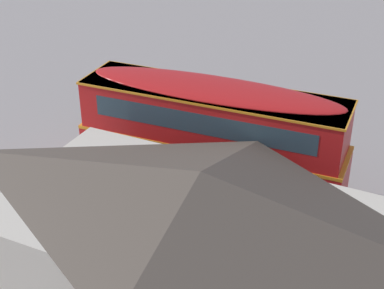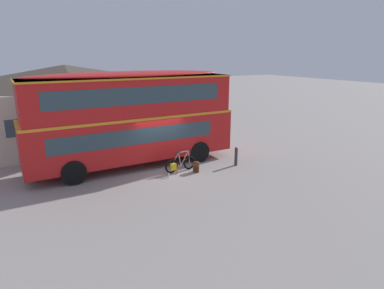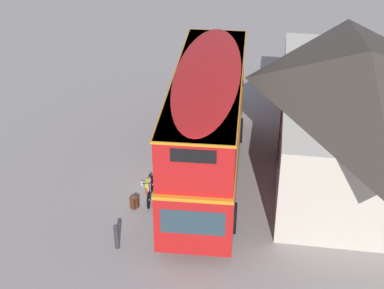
{
  "view_description": "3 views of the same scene",
  "coord_description": "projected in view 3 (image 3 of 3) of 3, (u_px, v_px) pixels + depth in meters",
  "views": [
    {
      "loc": [
        -8.12,
        19.45,
        13.11
      ],
      "look_at": [
        0.26,
        0.32,
        1.53
      ],
      "focal_mm": 53.94,
      "sensor_mm": 36.0,
      "label": 1
    },
    {
      "loc": [
        -6.33,
        -14.6,
        5.56
      ],
      "look_at": [
        1.26,
        -0.95,
        1.34
      ],
      "focal_mm": 31.21,
      "sensor_mm": 36.0,
      "label": 2
    },
    {
      "loc": [
        18.39,
        3.08,
        12.79
      ],
      "look_at": [
        -0.81,
        0.65,
        1.64
      ],
      "focal_mm": 53.8,
      "sensor_mm": 36.0,
      "label": 3
    }
  ],
  "objects": [
    {
      "name": "backpack_on_ground",
      "position": [
        134.0,
        201.0,
        21.38
      ],
      "size": [
        0.36,
        0.35,
        0.55
      ],
      "color": "#592D19",
      "rests_on": "ground"
    },
    {
      "name": "pub_building",
      "position": [
        362.0,
        108.0,
        23.09
      ],
      "size": [
        12.27,
        7.1,
        4.96
      ],
      "color": "beige",
      "rests_on": "ground"
    },
    {
      "name": "water_bottle_red_squeeze",
      "position": [
        146.0,
        192.0,
        22.22
      ],
      "size": [
        0.07,
        0.07,
        0.26
      ],
      "color": "#D84C33",
      "rests_on": "ground"
    },
    {
      "name": "kerb_bollard",
      "position": [
        116.0,
        236.0,
        19.29
      ],
      "size": [
        0.16,
        0.16,
        0.97
      ],
      "color": "#333338",
      "rests_on": "ground"
    },
    {
      "name": "water_bottle_clear_plastic",
      "position": [
        142.0,
        183.0,
        22.75
      ],
      "size": [
        0.07,
        0.07,
        0.25
      ],
      "color": "silver",
      "rests_on": "ground"
    },
    {
      "name": "double_decker_bus",
      "position": [
        207.0,
        121.0,
        21.9
      ],
      "size": [
        10.46,
        2.79,
        4.79
      ],
      "color": "black",
      "rests_on": "ground"
    },
    {
      "name": "touring_bicycle",
      "position": [
        150.0,
        190.0,
        21.86
      ],
      "size": [
        1.72,
        0.55,
        1.04
      ],
      "color": "black",
      "rests_on": "ground"
    },
    {
      "name": "ground_plane",
      "position": [
        173.0,
        190.0,
        22.53
      ],
      "size": [
        120.0,
        120.0,
        0.0
      ],
      "primitive_type": "plane",
      "color": "gray"
    }
  ]
}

